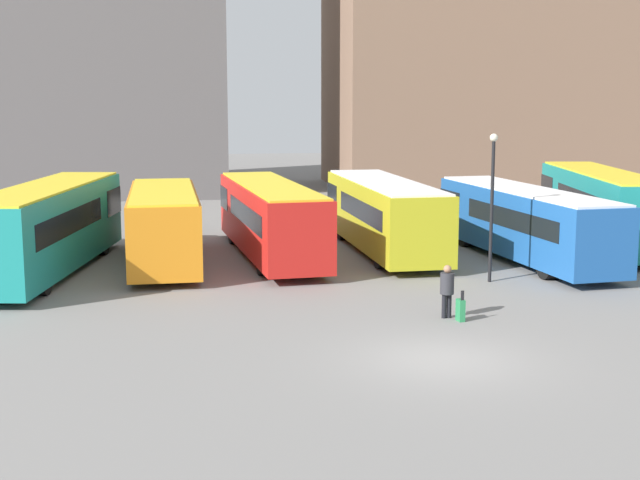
{
  "coord_description": "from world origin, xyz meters",
  "views": [
    {
      "loc": [
        -6.05,
        -20.92,
        6.57
      ],
      "look_at": [
        -1.7,
        9.77,
        1.5
      ],
      "focal_mm": 50.0,
      "sensor_mm": 36.0,
      "label": 1
    }
  ],
  "objects_px": {
    "bus_0": "(47,225)",
    "traveler": "(447,287)",
    "lamp_post_0": "(492,195)",
    "bus_3": "(383,213)",
    "bus_2": "(270,217)",
    "bus_1": "(164,224)",
    "bus_4": "(524,221)",
    "bus_5": "(602,206)",
    "suitcase": "(460,310)"
  },
  "relations": [
    {
      "from": "bus_0",
      "to": "bus_3",
      "type": "relative_size",
      "value": 1.09
    },
    {
      "from": "bus_4",
      "to": "suitcase",
      "type": "height_order",
      "value": "bus_4"
    },
    {
      "from": "bus_5",
      "to": "bus_4",
      "type": "bearing_deg",
      "value": 128.13
    },
    {
      "from": "traveler",
      "to": "bus_0",
      "type": "bearing_deg",
      "value": 48.79
    },
    {
      "from": "bus_5",
      "to": "lamp_post_0",
      "type": "distance_m",
      "value": 9.9
    },
    {
      "from": "suitcase",
      "to": "bus_0",
      "type": "bearing_deg",
      "value": 48.17
    },
    {
      "from": "bus_5",
      "to": "lamp_post_0",
      "type": "bearing_deg",
      "value": 140.45
    },
    {
      "from": "suitcase",
      "to": "bus_3",
      "type": "bearing_deg",
      "value": -7.6
    },
    {
      "from": "bus_1",
      "to": "lamp_post_0",
      "type": "bearing_deg",
      "value": -115.42
    },
    {
      "from": "bus_2",
      "to": "suitcase",
      "type": "distance_m",
      "value": 12.31
    },
    {
      "from": "bus_2",
      "to": "bus_3",
      "type": "bearing_deg",
      "value": -90.08
    },
    {
      "from": "bus_2",
      "to": "suitcase",
      "type": "height_order",
      "value": "bus_2"
    },
    {
      "from": "bus_2",
      "to": "suitcase",
      "type": "xyz_separation_m",
      "value": [
        4.62,
        -11.33,
        -1.31
      ]
    },
    {
      "from": "bus_5",
      "to": "lamp_post_0",
      "type": "xyz_separation_m",
      "value": [
        -7.26,
        -6.59,
        1.32
      ]
    },
    {
      "from": "suitcase",
      "to": "traveler",
      "type": "bearing_deg",
      "value": 28.94
    },
    {
      "from": "bus_2",
      "to": "bus_5",
      "type": "height_order",
      "value": "bus_5"
    },
    {
      "from": "bus_3",
      "to": "bus_2",
      "type": "bearing_deg",
      "value": 93.24
    },
    {
      "from": "bus_4",
      "to": "suitcase",
      "type": "relative_size",
      "value": 12.83
    },
    {
      "from": "lamp_post_0",
      "to": "bus_1",
      "type": "bearing_deg",
      "value": 156.57
    },
    {
      "from": "bus_2",
      "to": "traveler",
      "type": "height_order",
      "value": "bus_2"
    },
    {
      "from": "lamp_post_0",
      "to": "traveler",
      "type": "bearing_deg",
      "value": -121.58
    },
    {
      "from": "bus_4",
      "to": "lamp_post_0",
      "type": "xyz_separation_m",
      "value": [
        -2.72,
        -3.98,
        1.53
      ]
    },
    {
      "from": "bus_0",
      "to": "bus_3",
      "type": "xyz_separation_m",
      "value": [
        13.32,
        2.56,
        -0.12
      ]
    },
    {
      "from": "traveler",
      "to": "bus_4",
      "type": "bearing_deg",
      "value": -39.44
    },
    {
      "from": "bus_1",
      "to": "bus_4",
      "type": "distance_m",
      "value": 14.31
    },
    {
      "from": "bus_0",
      "to": "traveler",
      "type": "xyz_separation_m",
      "value": [
        12.8,
        -8.84,
        -0.82
      ]
    },
    {
      "from": "bus_2",
      "to": "bus_4",
      "type": "height_order",
      "value": "bus_2"
    },
    {
      "from": "lamp_post_0",
      "to": "bus_4",
      "type": "bearing_deg",
      "value": 55.62
    },
    {
      "from": "traveler",
      "to": "bus_3",
      "type": "bearing_deg",
      "value": -9.15
    },
    {
      "from": "bus_2",
      "to": "bus_0",
      "type": "bearing_deg",
      "value": 97.77
    },
    {
      "from": "bus_0",
      "to": "bus_1",
      "type": "xyz_separation_m",
      "value": [
        4.23,
        1.0,
        -0.17
      ]
    },
    {
      "from": "bus_0",
      "to": "traveler",
      "type": "height_order",
      "value": "bus_0"
    },
    {
      "from": "bus_5",
      "to": "suitcase",
      "type": "distance_m",
      "value": 15.53
    },
    {
      "from": "bus_4",
      "to": "traveler",
      "type": "distance_m",
      "value": 10.52
    },
    {
      "from": "bus_2",
      "to": "lamp_post_0",
      "type": "height_order",
      "value": "lamp_post_0"
    },
    {
      "from": "lamp_post_0",
      "to": "bus_2",
      "type": "bearing_deg",
      "value": 140.2
    },
    {
      "from": "traveler",
      "to": "lamp_post_0",
      "type": "bearing_deg",
      "value": -38.16
    },
    {
      "from": "bus_0",
      "to": "lamp_post_0",
      "type": "distance_m",
      "value": 16.33
    },
    {
      "from": "bus_4",
      "to": "bus_1",
      "type": "bearing_deg",
      "value": 79.53
    },
    {
      "from": "bus_0",
      "to": "lamp_post_0",
      "type": "bearing_deg",
      "value": -95.12
    },
    {
      "from": "lamp_post_0",
      "to": "bus_3",
      "type": "bearing_deg",
      "value": 110.52
    },
    {
      "from": "bus_4",
      "to": "bus_0",
      "type": "bearing_deg",
      "value": 83.55
    },
    {
      "from": "bus_5",
      "to": "suitcase",
      "type": "height_order",
      "value": "bus_5"
    },
    {
      "from": "bus_5",
      "to": "lamp_post_0",
      "type": "relative_size",
      "value": 2.29
    },
    {
      "from": "bus_1",
      "to": "traveler",
      "type": "distance_m",
      "value": 13.07
    },
    {
      "from": "bus_5",
      "to": "traveler",
      "type": "bearing_deg",
      "value": 146.37
    },
    {
      "from": "traveler",
      "to": "lamp_post_0",
      "type": "distance_m",
      "value": 6.07
    },
    {
      "from": "bus_4",
      "to": "bus_2",
      "type": "bearing_deg",
      "value": 71.82
    },
    {
      "from": "traveler",
      "to": "suitcase",
      "type": "distance_m",
      "value": 0.81
    },
    {
      "from": "suitcase",
      "to": "bus_2",
      "type": "bearing_deg",
      "value": 15.61
    }
  ]
}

